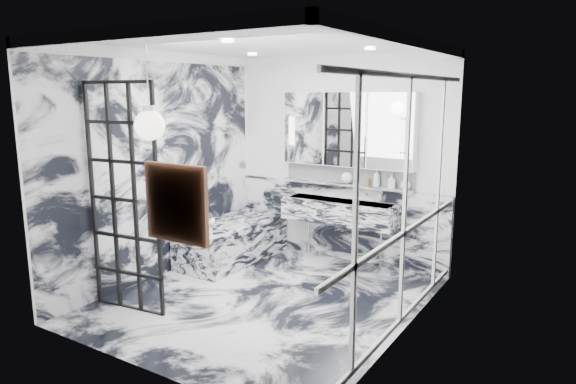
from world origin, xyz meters
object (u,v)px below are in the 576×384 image
Objects in this scene: crittall_door at (124,200)px; mirror_cabinet at (347,129)px; bathtub at (233,241)px; trough_sink at (340,211)px.

crittall_door reaches higher than mirror_cabinet.
bathtub is at bearing 85.58° from crittall_door.
crittall_door is 1.51× the size of trough_sink.
trough_sink reaches higher than bathtub.
trough_sink is 0.97× the size of bathtub.
bathtub is at bearing -147.94° from mirror_cabinet.
crittall_door reaches higher than bathtub.
mirror_cabinet is 2.20m from bathtub.
crittall_door reaches higher than trough_sink.
crittall_door is 3.06m from mirror_cabinet.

